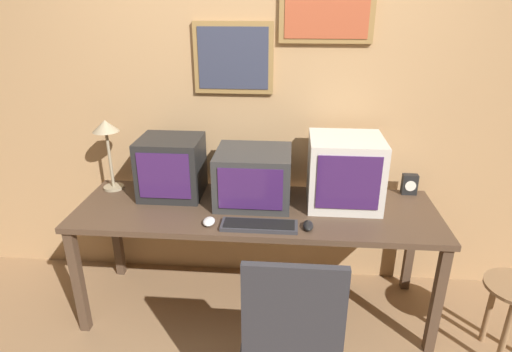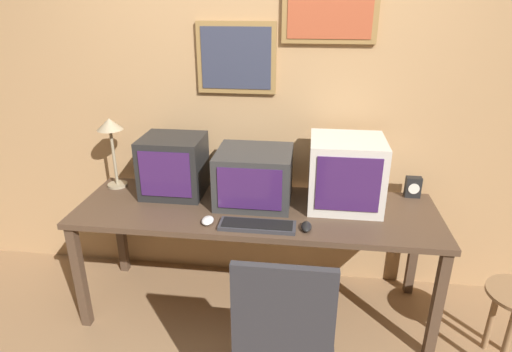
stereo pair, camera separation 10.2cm
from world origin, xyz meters
name	(u,v)px [view 2 (the right image)]	position (x,y,z in m)	size (l,w,h in m)	color
wall_back	(265,102)	(0.00, 1.41, 1.31)	(8.00, 0.08, 2.60)	tan
desk	(256,218)	(0.00, 0.96, 0.68)	(2.21, 0.70, 0.75)	#4C3828
monitor_left	(174,166)	(-0.56, 1.12, 0.94)	(0.39, 0.35, 0.38)	black
monitor_center	(254,176)	(-0.02, 1.06, 0.92)	(0.46, 0.42, 0.33)	#333333
monitor_right	(346,173)	(0.53, 1.08, 0.96)	(0.44, 0.41, 0.43)	beige
keyboard_main	(257,225)	(0.04, 0.72, 0.76)	(0.43, 0.14, 0.03)	#333338
mouse_near_keyboard	(306,227)	(0.31, 0.73, 0.77)	(0.06, 0.11, 0.04)	black
mouse_far_corner	(208,220)	(-0.25, 0.74, 0.77)	(0.07, 0.10, 0.03)	silver
desk_clock	(413,187)	(0.99, 1.25, 0.82)	(0.10, 0.06, 0.14)	black
desk_lamp	(111,133)	(-0.99, 1.18, 1.13)	(0.17, 0.17, 0.48)	tan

